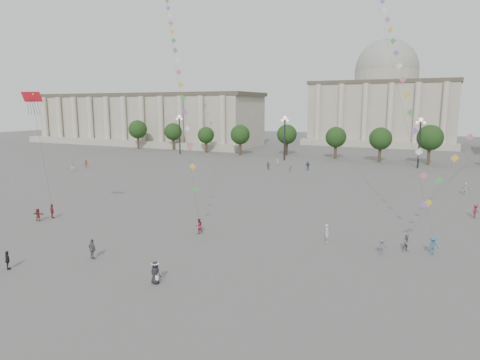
% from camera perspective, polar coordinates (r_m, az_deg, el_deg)
% --- Properties ---
extents(ground, '(360.00, 360.00, 0.00)m').
position_cam_1_polar(ground, '(36.24, -9.75, -11.53)').
color(ground, '#504D4B').
rests_on(ground, ground).
extents(hall_west, '(84.00, 26.22, 17.20)m').
position_cam_1_polar(hall_west, '(153.98, -12.52, 7.93)').
color(hall_west, '#A19987').
rests_on(hall_west, ground).
extents(hall_central, '(48.30, 34.30, 35.50)m').
position_cam_1_polar(hall_central, '(157.83, 18.69, 9.80)').
color(hall_central, '#A19987').
rests_on(hall_central, ground).
extents(tree_row, '(137.12, 5.12, 8.00)m').
position_cam_1_polar(tree_row, '(107.49, 15.00, 5.45)').
color(tree_row, '#35241A').
rests_on(tree_row, ground).
extents(lamp_post_far_west, '(2.00, 0.90, 10.65)m').
position_cam_1_polar(lamp_post_far_west, '(117.09, -8.08, 6.98)').
color(lamp_post_far_west, '#262628').
rests_on(lamp_post_far_west, ground).
extents(lamp_post_mid_west, '(2.00, 0.90, 10.65)m').
position_cam_1_polar(lamp_post_mid_west, '(103.55, 5.98, 6.66)').
color(lamp_post_mid_west, '#262628').
rests_on(lamp_post_mid_west, ground).
extents(lamp_post_mid_east, '(2.00, 0.90, 10.65)m').
position_cam_1_polar(lamp_post_mid_east, '(97.65, 22.88, 5.74)').
color(lamp_post_mid_east, '#262628').
rests_on(lamp_post_mid_east, ground).
extents(person_crowd_0, '(1.18, 0.69, 1.88)m').
position_cam_1_polar(person_crowd_0, '(88.56, 9.02, 1.87)').
color(person_crowd_0, navy).
rests_on(person_crowd_0, ground).
extents(person_crowd_1, '(1.00, 0.94, 1.63)m').
position_cam_1_polar(person_crowd_1, '(92.73, -21.43, 1.59)').
color(person_crowd_1, silver).
rests_on(person_crowd_1, ground).
extents(person_crowd_2, '(1.22, 1.25, 1.72)m').
position_cam_1_polar(person_crowd_2, '(96.49, -19.83, 2.01)').
color(person_crowd_2, maroon).
rests_on(person_crowd_2, ground).
extents(person_crowd_4, '(1.12, 1.42, 1.51)m').
position_cam_1_polar(person_crowd_4, '(86.05, 6.69, 1.57)').
color(person_crowd_4, '#AEAEAA').
rests_on(person_crowd_4, ground).
extents(person_crowd_6, '(1.09, 0.80, 1.51)m').
position_cam_1_polar(person_crowd_6, '(40.54, 18.35, -8.43)').
color(person_crowd_6, '#5F5E62').
rests_on(person_crowd_6, ground).
extents(person_crowd_7, '(1.61, 1.49, 1.80)m').
position_cam_1_polar(person_crowd_7, '(72.13, 27.88, -1.03)').
color(person_crowd_7, silver).
rests_on(person_crowd_7, ground).
extents(person_crowd_8, '(1.07, 1.23, 1.65)m').
position_cam_1_polar(person_crowd_8, '(57.77, 28.90, -3.67)').
color(person_crowd_8, maroon).
rests_on(person_crowd_8, ground).
extents(person_crowd_10, '(0.44, 0.66, 1.80)m').
position_cam_1_polar(person_crowd_10, '(93.08, 5.05, 2.32)').
color(person_crowd_10, '#B5B6B1').
rests_on(person_crowd_10, ground).
extents(person_crowd_12, '(1.44, 0.99, 1.50)m').
position_cam_1_polar(person_crowd_12, '(89.35, 3.80, 1.92)').
color(person_crowd_12, '#5A5A5F').
rests_on(person_crowd_12, ground).
extents(person_crowd_13, '(0.69, 0.77, 1.78)m').
position_cam_1_polar(person_crowd_13, '(42.82, 11.52, -6.94)').
color(person_crowd_13, beige).
rests_on(person_crowd_13, ground).
extents(tourist_0, '(1.09, 0.77, 1.71)m').
position_cam_1_polar(tourist_0, '(55.18, -23.76, -3.82)').
color(tourist_0, maroon).
rests_on(tourist_0, ground).
extents(tourist_1, '(0.97, 0.83, 1.56)m').
position_cam_1_polar(tourist_1, '(39.96, -28.59, -9.38)').
color(tourist_1, black).
rests_on(tourist_1, ground).
extents(tourist_2, '(1.44, 0.79, 1.48)m').
position_cam_1_polar(tourist_2, '(54.59, -25.33, -4.21)').
color(tourist_2, maroon).
rests_on(tourist_2, ground).
extents(tourist_3, '(1.12, 0.69, 1.79)m').
position_cam_1_polar(tourist_3, '(39.58, -19.09, -8.71)').
color(tourist_3, '#5A595E').
rests_on(tourist_3, ground).
extents(kite_flyer_0, '(0.94, 0.99, 1.61)m').
position_cam_1_polar(kite_flyer_0, '(44.87, -5.50, -6.12)').
color(kite_flyer_0, maroon).
rests_on(kite_flyer_0, ground).
extents(kite_flyer_1, '(1.24, 1.05, 1.67)m').
position_cam_1_polar(kite_flyer_1, '(42.18, 24.32, -7.98)').
color(kite_flyer_1, '#365B7A').
rests_on(kite_flyer_1, ground).
extents(kite_flyer_2, '(0.97, 0.92, 1.58)m').
position_cam_1_polar(kite_flyer_2, '(42.24, 21.36, -7.82)').
color(kite_flyer_2, slate).
rests_on(kite_flyer_2, ground).
extents(hat_person, '(0.87, 0.60, 1.72)m').
position_cam_1_polar(hat_person, '(33.20, -11.23, -11.96)').
color(hat_person, black).
rests_on(hat_person, ground).
extents(dragon_kite, '(2.28, 2.15, 13.27)m').
position_cam_1_polar(dragon_kite, '(49.97, -25.90, 9.08)').
color(dragon_kite, red).
rests_on(dragon_kite, ground).
extents(kite_train_west, '(33.23, 40.06, 68.29)m').
position_cam_1_polar(kite_train_west, '(71.70, -9.18, 19.36)').
color(kite_train_west, '#3F3F3F').
rests_on(kite_train_west, ground).
extents(kite_train_mid, '(16.57, 45.43, 65.81)m').
position_cam_1_polar(kite_train_mid, '(66.46, 18.73, 20.00)').
color(kite_train_mid, '#3F3F3F').
rests_on(kite_train_mid, ground).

